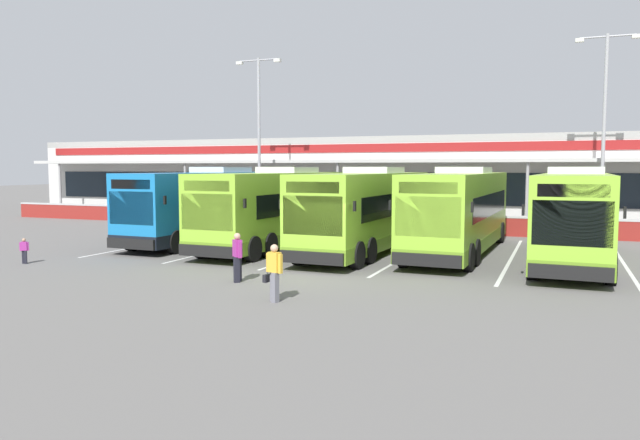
% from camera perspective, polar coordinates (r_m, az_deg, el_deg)
% --- Properties ---
extents(ground_plane, '(200.00, 200.00, 0.00)m').
position_cam_1_polar(ground_plane, '(21.98, -0.33, -4.87)').
color(ground_plane, '#605E5B').
extents(terminal_building, '(70.00, 13.00, 6.00)m').
position_cam_1_polar(terminal_building, '(47.70, 11.86, 3.95)').
color(terminal_building, silver).
rests_on(terminal_building, ground).
extents(red_barrier_wall, '(60.00, 0.40, 1.10)m').
position_cam_1_polar(red_barrier_wall, '(35.67, 8.41, -0.25)').
color(red_barrier_wall, maroon).
rests_on(red_barrier_wall, ground).
extents(coach_bus_leftmost, '(3.18, 12.22, 3.78)m').
position_cam_1_polar(coach_bus_leftmost, '(31.51, -10.15, 1.30)').
color(coach_bus_leftmost, '#1972B7').
rests_on(coach_bus_leftmost, ground).
extents(coach_bus_left_centre, '(3.18, 12.22, 3.78)m').
position_cam_1_polar(coach_bus_left_centre, '(28.81, -3.87, 1.03)').
color(coach_bus_left_centre, '#8CC633').
rests_on(coach_bus_left_centre, ground).
extents(coach_bus_centre, '(3.18, 12.22, 3.78)m').
position_cam_1_polar(coach_bus_centre, '(27.12, 4.48, 0.78)').
color(coach_bus_centre, '#8CC633').
rests_on(coach_bus_centre, ground).
extents(coach_bus_right_centre, '(3.18, 12.22, 3.78)m').
position_cam_1_polar(coach_bus_right_centre, '(27.20, 12.97, 0.68)').
color(coach_bus_right_centre, '#8CC633').
rests_on(coach_bus_right_centre, ground).
extents(coach_bus_rightmost, '(3.18, 12.22, 3.78)m').
position_cam_1_polar(coach_bus_rightmost, '(26.01, 22.75, 0.23)').
color(coach_bus_rightmost, '#8CC633').
rests_on(coach_bus_rightmost, ground).
extents(bay_stripe_far_west, '(0.14, 13.00, 0.01)m').
position_cam_1_polar(bay_stripe_far_west, '(32.26, -13.78, -1.87)').
color(bay_stripe_far_west, silver).
rests_on(bay_stripe_far_west, ground).
extents(bay_stripe_west, '(0.14, 13.00, 0.01)m').
position_cam_1_polar(bay_stripe_west, '(30.03, -7.22, -2.26)').
color(bay_stripe_west, silver).
rests_on(bay_stripe_west, ground).
extents(bay_stripe_mid_west, '(0.14, 13.00, 0.01)m').
position_cam_1_polar(bay_stripe_mid_west, '(28.26, 0.27, -2.67)').
color(bay_stripe_mid_west, silver).
rests_on(bay_stripe_mid_west, ground).
extents(bay_stripe_centre, '(0.14, 13.00, 0.01)m').
position_cam_1_polar(bay_stripe_centre, '(27.03, 8.60, -3.07)').
color(bay_stripe_centre, silver).
rests_on(bay_stripe_centre, ground).
extents(bay_stripe_mid_east, '(0.14, 13.00, 0.01)m').
position_cam_1_polar(bay_stripe_mid_east, '(26.42, 17.53, -3.44)').
color(bay_stripe_mid_east, silver).
rests_on(bay_stripe_mid_east, ground).
extents(bay_stripe_east, '(0.14, 13.00, 0.01)m').
position_cam_1_polar(bay_stripe_east, '(26.47, 26.65, -3.72)').
color(bay_stripe_east, silver).
rests_on(bay_stripe_east, ground).
extents(pedestrian_with_handbag, '(0.64, 0.43, 1.62)m').
position_cam_1_polar(pedestrian_with_handbag, '(17.06, -4.34, -4.82)').
color(pedestrian_with_handbag, slate).
rests_on(pedestrian_with_handbag, ground).
extents(pedestrian_in_dark_coat, '(0.47, 0.42, 1.62)m').
position_cam_1_polar(pedestrian_in_dark_coat, '(20.08, -7.76, -3.33)').
color(pedestrian_in_dark_coat, black).
rests_on(pedestrian_in_dark_coat, ground).
extents(pedestrian_child, '(0.30, 0.24, 1.00)m').
position_cam_1_polar(pedestrian_child, '(26.38, -26.01, -2.54)').
color(pedestrian_child, black).
rests_on(pedestrian_child, ground).
extents(lamp_post_west, '(3.24, 0.28, 11.00)m').
position_cam_1_polar(lamp_post_west, '(41.29, -5.75, 8.45)').
color(lamp_post_west, '#9E9EA3').
rests_on(lamp_post_west, ground).
extents(lamp_post_centre, '(3.24, 0.28, 11.00)m').
position_cam_1_polar(lamp_post_centre, '(37.22, 25.12, 8.39)').
color(lamp_post_centre, '#9E9EA3').
rests_on(lamp_post_centre, ground).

